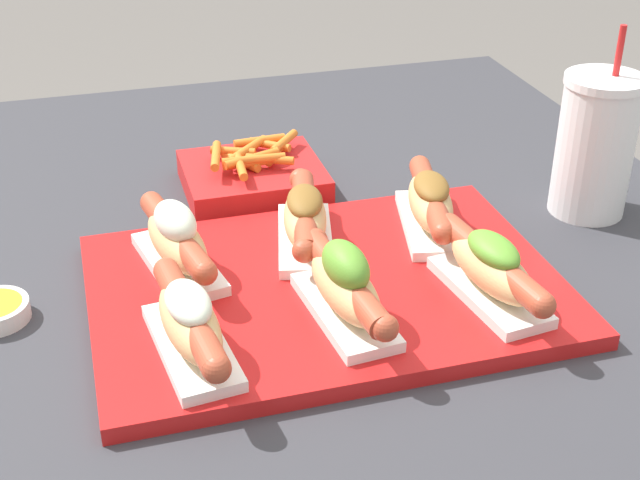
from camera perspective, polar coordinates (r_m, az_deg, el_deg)
The scene contains 10 objects.
patio_table at distance 1.26m, azimuth -1.20°, elevation -14.12°, with size 1.05×1.18×0.69m.
serving_tray at distance 0.95m, azimuth 0.33°, elevation -3.15°, with size 0.49×0.34×0.02m.
hot_dog_0 at distance 0.83m, azimuth -8.32°, elevation -5.24°, with size 0.08×0.20×0.07m.
hot_dog_1 at distance 0.87m, azimuth 1.78°, elevation -2.92°, with size 0.07×0.20×0.08m.
hot_dog_2 at distance 0.92m, azimuth 10.92°, elevation -1.80°, with size 0.08×0.20×0.07m.
hot_dog_3 at distance 0.96m, azimuth -9.15°, elevation -0.01°, with size 0.09×0.19×0.08m.
hot_dog_4 at distance 1.00m, azimuth -1.15°, elevation 1.38°, with size 0.09×0.19×0.07m.
hot_dog_5 at distance 1.04m, azimuth 7.07°, elevation 2.35°, with size 0.09×0.19×0.07m.
drink_cup at distance 1.14m, azimuth 17.20°, elevation 5.80°, with size 0.10×0.10×0.24m.
fries_basket at distance 1.17m, azimuth -4.31°, elevation 4.13°, with size 0.18×0.16×0.06m.
Camera 1 is at (-0.23, -0.88, 1.22)m, focal length 50.00 mm.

